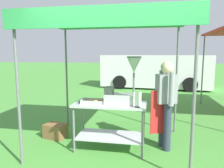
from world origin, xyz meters
TOP-DOWN VIEW (x-y plane):
  - ground_plane at (0.00, 6.00)m, footprint 70.00×70.00m
  - stall_canopy at (-0.26, 1.00)m, footprint 2.73×2.10m
  - donut_cart at (-0.26, 0.90)m, footprint 1.29×0.64m
  - donut_tray at (-0.56, 0.83)m, footprint 0.43×0.27m
  - donut_fryer at (0.00, 0.87)m, footprint 0.63×0.28m
  - menu_sign at (0.24, 0.68)m, footprint 0.13×0.05m
  - vendor at (0.72, 1.11)m, footprint 0.46×0.53m
  - supply_crate at (-1.48, 1.20)m, footprint 0.49×0.40m
  - van_white at (0.68, 8.50)m, footprint 5.56×2.45m

SIDE VIEW (x-z plane):
  - ground_plane at x=0.00m, z-range 0.00..0.00m
  - supply_crate at x=-1.48m, z-range 0.00..0.29m
  - donut_cart at x=-0.26m, z-range 0.20..1.06m
  - van_white at x=0.68m, z-range 0.03..1.72m
  - donut_tray at x=-0.56m, z-range 0.85..0.92m
  - vendor at x=0.72m, z-range 0.10..1.71m
  - menu_sign at x=0.24m, z-range 0.84..1.10m
  - donut_fryer at x=0.00m, z-range 0.75..1.59m
  - stall_canopy at x=-0.26m, z-range 1.08..3.44m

